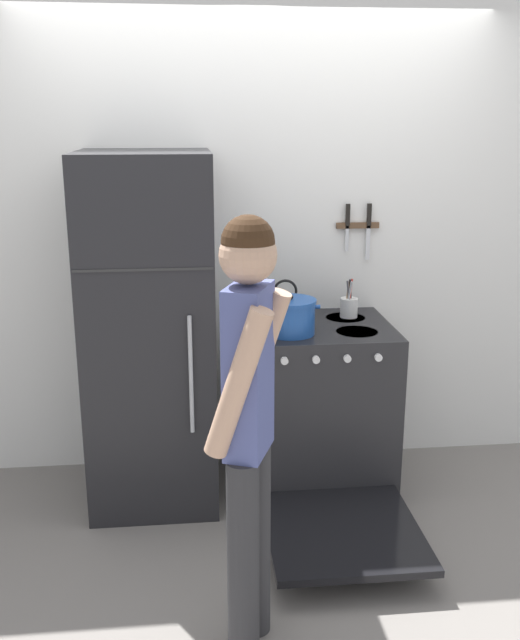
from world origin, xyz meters
name	(u,v)px	position (x,y,z in m)	size (l,w,h in m)	color
ground_plane	(256,456)	(0.00, 0.00, 0.00)	(14.00, 14.00, 0.00)	slate
wall_back	(255,245)	(0.00, 0.03, 1.27)	(10.00, 0.06, 2.55)	silver
refrigerator	(150,332)	(-0.57, -0.35, 0.90)	(0.64, 0.73, 1.80)	black
stove_range	(318,409)	(0.30, -0.37, 0.45)	(0.77, 1.39, 0.91)	#232326
dutch_oven_pot	(290,316)	(0.13, -0.47, 1.00)	(0.30, 0.26, 0.20)	#1E4C9E
tea_kettle	(285,308)	(0.14, -0.20, 0.97)	(0.21, 0.17, 0.22)	silver
utensil_jar	(349,306)	(0.49, -0.19, 0.97)	(0.10, 0.10, 0.21)	silver
person	(249,417)	(-0.18, -1.56, 0.94)	(0.35, 0.40, 1.65)	#2D2D30
wall_knife_strip	(358,223)	(0.57, -0.02, 1.39)	(0.24, 0.03, 0.31)	brown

